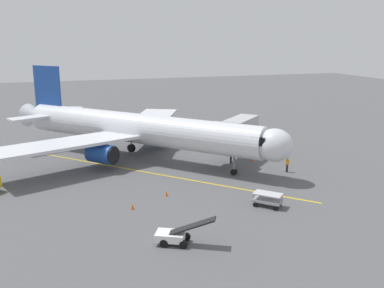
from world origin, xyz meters
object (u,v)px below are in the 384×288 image
object	(u,v)px
safety_cone_nose_left	(253,159)
airplane	(135,129)
jet_bridge	(233,132)
ground_crew_loader	(89,150)
belt_loader_near_nose	(174,235)
ground_crew_marshaller	(287,165)
baggage_cart_portside	(268,200)
safety_cone_nose_right	(166,193)
ground_crew_wing_walker	(231,156)
safety_cone_wing_starboard	(253,152)
safety_cone_wing_port	(132,207)

from	to	relation	value
safety_cone_nose_left	airplane	bearing A→B (deg)	-22.48
jet_bridge	safety_cone_nose_left	bearing A→B (deg)	154.48
ground_crew_loader	airplane	bearing A→B (deg)	151.59
belt_loader_near_nose	ground_crew_marshaller	bearing A→B (deg)	-142.84
baggage_cart_portside	safety_cone_nose_right	distance (m)	10.01
ground_crew_marshaller	ground_crew_wing_walker	size ratio (longest dim) A/B	1.00
jet_bridge	belt_loader_near_nose	size ratio (longest dim) A/B	2.10
ground_crew_marshaller	safety_cone_nose_right	bearing A→B (deg)	11.69
airplane	safety_cone_nose_right	bearing A→B (deg)	90.80
jet_bridge	safety_cone_wing_starboard	bearing A→B (deg)	-153.01
ground_crew_marshaller	safety_cone_nose_left	bearing A→B (deg)	-71.75
baggage_cart_portside	safety_cone_nose_right	xyz separation A→B (m)	(8.30, -5.58, -0.38)
safety_cone_wing_port	safety_cone_wing_starboard	xyz separation A→B (m)	(-19.11, -13.96, 0.00)
ground_crew_marshaller	safety_cone_nose_left	distance (m)	5.64
ground_crew_marshaller	ground_crew_loader	bearing A→B (deg)	-33.52
safety_cone_nose_left	safety_cone_wing_port	size ratio (longest dim) A/B	1.00
airplane	baggage_cart_portside	distance (m)	21.88
ground_crew_marshaller	safety_cone_wing_starboard	size ratio (longest dim) A/B	3.11
safety_cone_nose_right	safety_cone_wing_starboard	bearing A→B (deg)	-142.68
safety_cone_nose_right	safety_cone_wing_port	world-z (taller)	same
safety_cone_wing_starboard	ground_crew_marshaller	bearing A→B (deg)	91.82
jet_bridge	safety_cone_nose_left	distance (m)	4.35
safety_cone_nose_left	safety_cone_nose_right	distance (m)	16.18
belt_loader_near_nose	safety_cone_wing_starboard	distance (m)	27.84
airplane	safety_cone_wing_starboard	bearing A→B (deg)	170.11
jet_bridge	ground_crew_wing_walker	distance (m)	3.09
safety_cone_nose_left	safety_cone_wing_starboard	size ratio (longest dim) A/B	1.00
baggage_cart_portside	ground_crew_loader	bearing A→B (deg)	-58.27
safety_cone_nose_left	ground_crew_wing_walker	bearing A→B (deg)	-3.77
airplane	belt_loader_near_nose	bearing A→B (deg)	85.53
ground_crew_wing_walker	belt_loader_near_nose	size ratio (longest dim) A/B	0.37
ground_crew_marshaller	belt_loader_near_nose	world-z (taller)	belt_loader_near_nose
ground_crew_loader	safety_cone_wing_port	bearing A→B (deg)	95.87
ground_crew_marshaller	safety_cone_wing_starboard	bearing A→B (deg)	-88.18
jet_bridge	safety_cone_nose_right	size ratio (longest dim) A/B	17.68
ground_crew_wing_walker	safety_cone_wing_starboard	world-z (taller)	ground_crew_wing_walker
ground_crew_wing_walker	safety_cone_nose_left	bearing A→B (deg)	176.23
ground_crew_wing_walker	jet_bridge	bearing A→B (deg)	-125.28
airplane	jet_bridge	size ratio (longest dim) A/B	3.43
safety_cone_wing_port	ground_crew_wing_walker	bearing A→B (deg)	-142.83
jet_bridge	ground_crew_wing_walker	world-z (taller)	jet_bridge
baggage_cart_portside	belt_loader_near_nose	bearing A→B (deg)	23.68
ground_crew_loader	safety_cone_nose_left	xyz separation A→B (m)	(-19.65, 8.86, -0.61)
safety_cone_wing_starboard	baggage_cart_portside	bearing A→B (deg)	68.02
ground_crew_loader	safety_cone_wing_starboard	size ratio (longest dim) A/B	3.11
ground_crew_marshaller	ground_crew_loader	size ratio (longest dim) A/B	1.00
belt_loader_near_nose	baggage_cart_portside	world-z (taller)	belt_loader_near_nose
jet_bridge	safety_cone_wing_starboard	world-z (taller)	jet_bridge
safety_cone_nose_left	safety_cone_wing_starboard	distance (m)	3.42
belt_loader_near_nose	baggage_cart_portside	distance (m)	11.37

